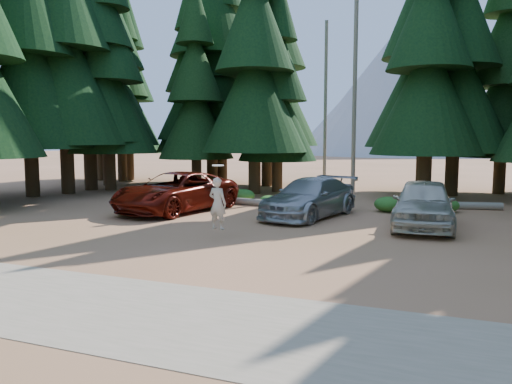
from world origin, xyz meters
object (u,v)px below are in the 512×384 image
(frisbee_player, at_px, (218,203))
(log_mid, at_px, (311,198))
(red_pickup, at_px, (176,192))
(silver_minivan_right, at_px, (424,203))
(silver_minivan_center, at_px, (310,198))
(log_right, at_px, (440,205))
(log_left, at_px, (245,201))

(frisbee_player, distance_m, log_mid, 10.08)
(red_pickup, xyz_separation_m, silver_minivan_right, (9.95, -0.26, 0.02))
(silver_minivan_center, distance_m, log_right, 6.41)
(log_left, bearing_deg, silver_minivan_right, -11.72)
(silver_minivan_right, distance_m, frisbee_player, 7.24)
(red_pickup, xyz_separation_m, log_mid, (4.42, 5.56, -0.69))
(frisbee_player, relative_size, log_left, 0.46)
(log_left, bearing_deg, silver_minivan_center, -21.97)
(log_right, bearing_deg, silver_minivan_center, -149.78)
(silver_minivan_right, relative_size, log_left, 1.14)
(frisbee_player, xyz_separation_m, log_right, (6.37, 9.31, -0.94))
(silver_minivan_center, bearing_deg, log_left, 161.58)
(log_left, height_order, log_right, log_right)
(log_mid, distance_m, log_right, 6.05)
(silver_minivan_center, xyz_separation_m, log_left, (-3.74, 2.34, -0.61))
(frisbee_player, height_order, log_right, frisbee_player)
(silver_minivan_right, relative_size, log_mid, 1.38)
(log_left, bearing_deg, frisbee_player, -63.82)
(red_pickup, height_order, silver_minivan_right, silver_minivan_right)
(red_pickup, xyz_separation_m, log_left, (1.92, 2.95, -0.68))
(silver_minivan_center, bearing_deg, silver_minivan_right, 2.11)
(red_pickup, bearing_deg, silver_minivan_right, 9.25)
(silver_minivan_right, height_order, log_right, silver_minivan_right)
(silver_minivan_center, xyz_separation_m, frisbee_player, (-1.59, -5.08, 0.34))
(log_right, bearing_deg, log_left, -178.75)
(red_pickup, distance_m, silver_minivan_right, 9.95)
(silver_minivan_right, height_order, frisbee_player, frisbee_player)
(silver_minivan_right, bearing_deg, log_mid, 131.67)
(silver_minivan_right, xyz_separation_m, log_right, (0.48, 5.10, -0.68))
(silver_minivan_right, relative_size, frisbee_player, 2.48)
(silver_minivan_center, height_order, log_mid, silver_minivan_center)
(log_mid, bearing_deg, silver_minivan_center, -48.97)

